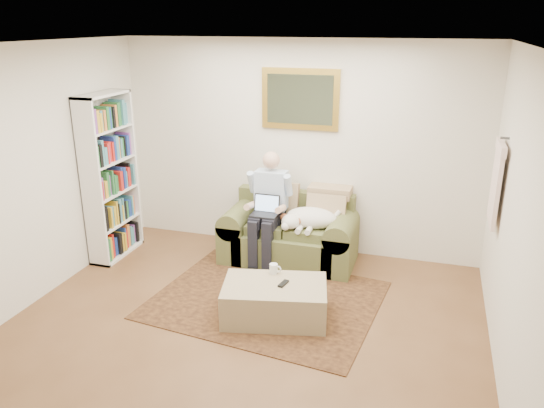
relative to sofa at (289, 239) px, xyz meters
The scene contains 12 objects.
room_shell 1.99m from the sofa, 90.71° to the right, with size 4.51×5.00×2.61m.
rug 1.07m from the sofa, 88.24° to the right, with size 2.26×1.81×0.01m, color black.
sofa is the anchor object (origin of this frame).
seated_man 0.48m from the sofa, 148.55° to the right, with size 0.52×0.75×1.34m, color #8CABD8, non-canonical shape.
laptop 0.53m from the sofa, 138.98° to the right, with size 0.31×0.24×0.22m.
sleeping_dog 0.45m from the sofa, 15.74° to the right, with size 0.65×0.41×0.24m, color white, non-canonical shape.
ottoman 1.36m from the sofa, 80.79° to the right, with size 1.00×0.64×0.36m, color tan.
coffee_mug 1.13m from the sofa, 83.03° to the right, with size 0.08×0.08×0.10m, color white.
tv_remote 1.35m from the sofa, 77.25° to the right, with size 0.05×0.15×0.02m, color black.
bookshelf 2.29m from the sofa, 167.69° to the right, with size 0.28×0.80×2.00m, color white, non-canonical shape.
wall_mirror 1.68m from the sofa, 90.00° to the left, with size 0.94×0.04×0.72m.
hanging_shirt 2.46m from the sofa, 12.05° to the right, with size 0.06×0.52×0.90m, color #FCDED0, non-canonical shape.
Camera 1 is at (1.56, -3.67, 2.79)m, focal length 35.00 mm.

